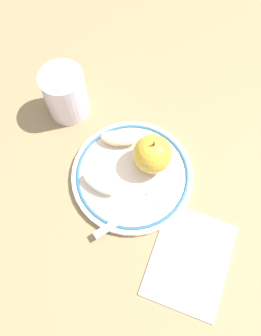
{
  "coord_description": "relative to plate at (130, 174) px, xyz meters",
  "views": [
    {
      "loc": [
        -0.17,
        -0.1,
        0.54
      ],
      "look_at": [
        0.02,
        0.0,
        0.04
      ],
      "focal_mm": 35.0,
      "sensor_mm": 36.0,
      "label": 1
    }
  ],
  "objects": [
    {
      "name": "apple_red_whole",
      "position": [
        0.04,
        -0.02,
        0.04
      ],
      "size": [
        0.07,
        0.07,
        0.08
      ],
      "color": "gold",
      "rests_on": "plate"
    },
    {
      "name": "drinking_glass",
      "position": [
        0.06,
        0.17,
        0.04
      ],
      "size": [
        0.08,
        0.08,
        0.1
      ],
      "primitive_type": "cylinder",
      "color": "white",
      "rests_on": "ground_plane"
    },
    {
      "name": "apple_slice_back",
      "position": [
        -0.05,
        0.03,
        0.02
      ],
      "size": [
        0.03,
        0.07,
        0.02
      ],
      "primitive_type": "ellipsoid",
      "rotation": [
        0.0,
        0.0,
        1.55
      ],
      "color": "#F2E7CB",
      "rests_on": "plate"
    },
    {
      "name": "apple_slice_front",
      "position": [
        0.04,
        0.05,
        0.02
      ],
      "size": [
        0.05,
        0.07,
        0.02
      ],
      "primitive_type": "ellipsoid",
      "rotation": [
        0.0,
        0.0,
        2.0
      ],
      "color": "beige",
      "rests_on": "plate"
    },
    {
      "name": "plate",
      "position": [
        0.0,
        0.0,
        0.0
      ],
      "size": [
        0.21,
        0.21,
        0.02
      ],
      "color": "silver",
      "rests_on": "ground_plane"
    },
    {
      "name": "ground_plane",
      "position": [
        -0.02,
        -0.0,
        -0.01
      ],
      "size": [
        2.0,
        2.0,
        0.0
      ],
      "primitive_type": "plane",
      "color": "#8C744E"
    },
    {
      "name": "napkin_folded",
      "position": [
        -0.08,
        -0.16,
        -0.01
      ],
      "size": [
        0.18,
        0.14,
        0.01
      ],
      "primitive_type": "cube",
      "rotation": [
        0.0,
        0.0,
        0.16
      ],
      "color": "white",
      "rests_on": "ground_plane"
    },
    {
      "name": "fork",
      "position": [
        -0.05,
        -0.04,
        0.01
      ],
      "size": [
        0.16,
        0.09,
        0.0
      ],
      "rotation": [
        0.0,
        0.0,
        5.82
      ],
      "color": "silver",
      "rests_on": "plate"
    }
  ]
}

